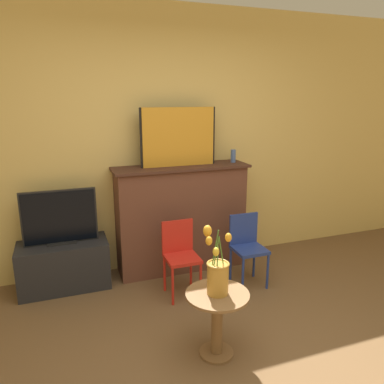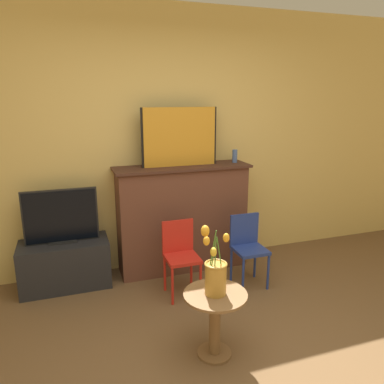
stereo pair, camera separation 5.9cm
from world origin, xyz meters
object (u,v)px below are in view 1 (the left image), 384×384
at_px(painting, 179,137).
at_px(chair_blue, 247,244).
at_px(chair_red, 180,252).
at_px(vase_tulips, 217,273).
at_px(tv_monitor, 60,218).

distance_m(painting, chair_blue, 1.26).
height_order(chair_red, vase_tulips, vase_tulips).
relative_size(chair_red, vase_tulips, 1.38).
height_order(painting, chair_blue, painting).
bearing_deg(chair_blue, chair_red, 177.27).
relative_size(tv_monitor, chair_red, 0.98).
xyz_separation_m(chair_blue, vase_tulips, (-0.71, -0.89, 0.23)).
distance_m(chair_red, vase_tulips, 0.95).
xyz_separation_m(chair_red, vase_tulips, (-0.04, -0.92, 0.23)).
relative_size(painting, chair_blue, 1.13).
relative_size(painting, chair_red, 1.13).
distance_m(painting, tv_monitor, 1.38).
bearing_deg(tv_monitor, chair_red, -25.41).
bearing_deg(painting, chair_blue, -47.56).
height_order(chair_red, chair_blue, same).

